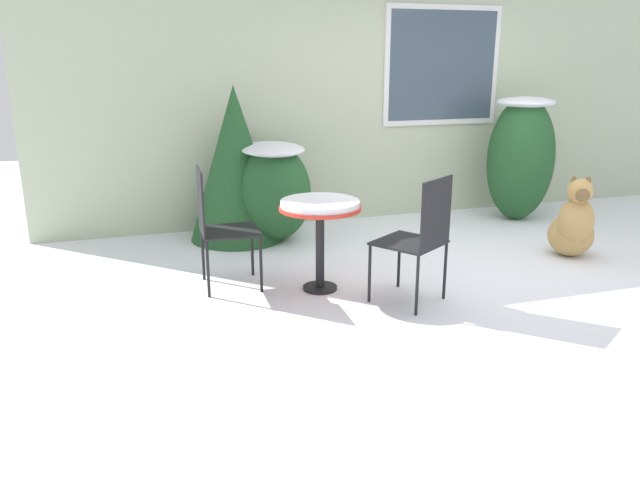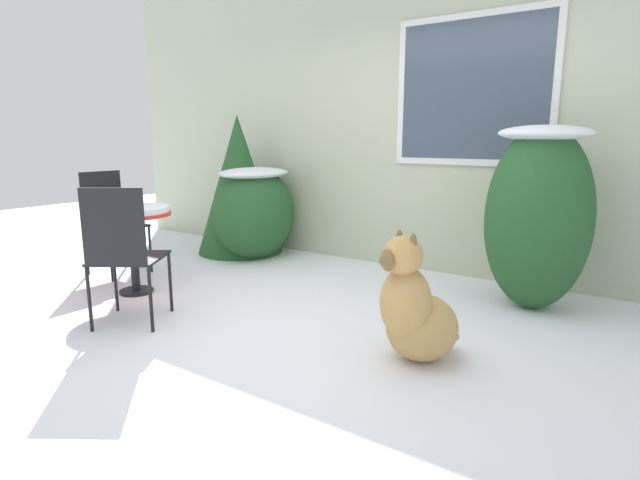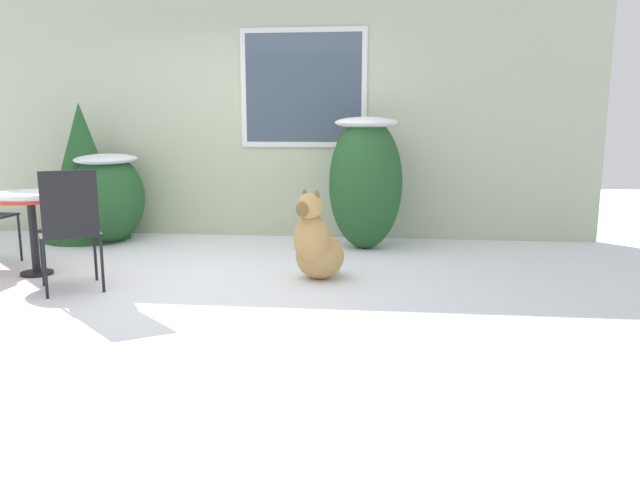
# 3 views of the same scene
# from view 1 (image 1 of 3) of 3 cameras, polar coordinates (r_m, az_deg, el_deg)

# --- Properties ---
(ground_plane) EXTENTS (16.00, 16.00, 0.00)m
(ground_plane) POSITION_cam_1_polar(r_m,az_deg,el_deg) (5.78, 14.97, -2.81)
(ground_plane) COLOR white
(house_wall) EXTENTS (8.00, 0.10, 3.31)m
(house_wall) POSITION_cam_1_polar(r_m,az_deg,el_deg) (7.42, 6.83, 14.87)
(house_wall) COLOR #B2BC9E
(house_wall) RESTS_ON ground_plane
(shrub_left) EXTENTS (0.77, 1.02, 1.01)m
(shrub_left) POSITION_cam_1_polar(r_m,az_deg,el_deg) (6.48, -4.34, 4.72)
(shrub_left) COLOR #235128
(shrub_left) RESTS_ON ground_plane
(shrub_middle) EXTENTS (0.79, 0.69, 1.42)m
(shrub_middle) POSITION_cam_1_polar(r_m,az_deg,el_deg) (7.61, 17.90, 7.31)
(shrub_middle) COLOR #235128
(shrub_middle) RESTS_ON ground_plane
(evergreen_bush) EXTENTS (0.99, 0.99, 1.58)m
(evergreen_bush) POSITION_cam_1_polar(r_m,az_deg,el_deg) (6.49, -7.70, 6.91)
(evergreen_bush) COLOR #235128
(evergreen_bush) RESTS_ON ground_plane
(patio_table) EXTENTS (0.66, 0.66, 0.75)m
(patio_table) POSITION_cam_1_polar(r_m,az_deg,el_deg) (4.98, 0.00, 2.40)
(patio_table) COLOR black
(patio_table) RESTS_ON ground_plane
(patio_chair_near_table) EXTENTS (0.48, 0.48, 1.00)m
(patio_chair_near_table) POSITION_cam_1_polar(r_m,az_deg,el_deg) (5.12, -9.26, 1.55)
(patio_chair_near_table) COLOR black
(patio_chair_near_table) RESTS_ON ground_plane
(patio_chair_far_side) EXTENTS (0.64, 0.64, 1.00)m
(patio_chair_far_side) POSITION_cam_1_polar(r_m,az_deg,el_deg) (4.77, 9.07, 0.45)
(patio_chair_far_side) COLOR black
(patio_chair_far_side) RESTS_ON ground_plane
(dog) EXTENTS (0.57, 0.61, 0.80)m
(dog) POSITION_cam_1_polar(r_m,az_deg,el_deg) (6.37, 22.14, 1.17)
(dog) COLOR tan
(dog) RESTS_ON ground_plane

